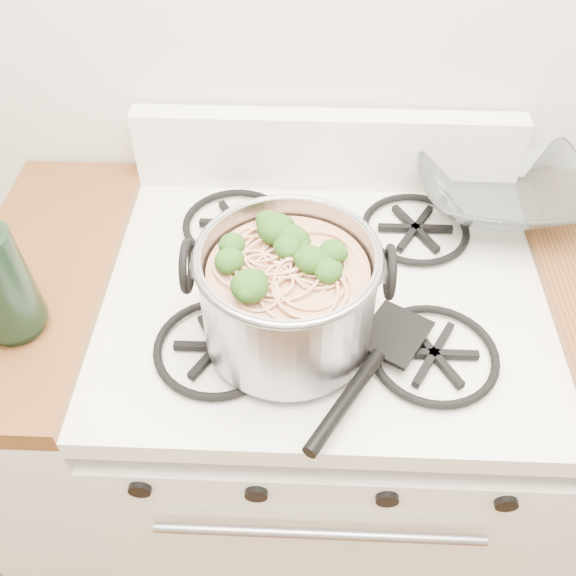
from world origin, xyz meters
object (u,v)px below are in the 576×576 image
at_px(stock_pot, 288,296).
at_px(spatula, 395,331).
at_px(gas_range, 316,430).
at_px(glass_bowl, 497,195).

relative_size(stock_pot, spatula, 0.97).
bearing_deg(stock_pot, spatula, 0.58).
xyz_separation_m(gas_range, stock_pot, (-0.06, -0.12, 0.58)).
bearing_deg(spatula, gas_range, 162.82).
bearing_deg(glass_bowl, gas_range, -145.44).
bearing_deg(gas_range, spatula, -48.21).
xyz_separation_m(gas_range, glass_bowl, (0.33, 0.23, 0.50)).
xyz_separation_m(gas_range, spatula, (0.11, -0.12, 0.50)).
relative_size(spatula, glass_bowl, 2.44).
xyz_separation_m(stock_pot, spatula, (0.17, 0.00, -0.08)).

